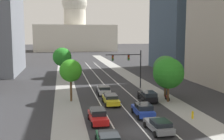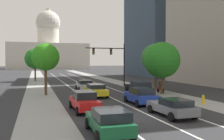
{
  "view_description": "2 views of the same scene",
  "coord_description": "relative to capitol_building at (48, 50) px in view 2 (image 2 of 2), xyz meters",
  "views": [
    {
      "loc": [
        -8.08,
        -26.7,
        9.87
      ],
      "look_at": [
        1.12,
        24.29,
        3.15
      ],
      "focal_mm": 45.09,
      "sensor_mm": 36.0,
      "label": 1
    },
    {
      "loc": [
        -8.08,
        -16.61,
        3.96
      ],
      "look_at": [
        2.79,
        18.48,
        2.77
      ],
      "focal_mm": 40.22,
      "sensor_mm": 36.0,
      "label": 2
    }
  ],
  "objects": [
    {
      "name": "street_tree_near_right",
      "position": [
        7.89,
        -124.23,
        -6.53
      ],
      "size": [
        3.96,
        3.96,
        6.48
      ],
      "color": "#51381E",
      "rests_on": "ground"
    },
    {
      "name": "lane_stripe_center",
      "position": [
        0.0,
        -113.88,
        -11.0
      ],
      "size": [
        0.16,
        90.0,
        0.01
      ],
      "primitive_type": "cube",
      "color": "white",
      "rests_on": "ground"
    },
    {
      "name": "capitol_building",
      "position": [
        0.0,
        0.0,
        0.0
      ],
      "size": [
        45.45,
        24.9,
        35.75
      ],
      "color": "beige",
      "rests_on": "ground"
    },
    {
      "name": "sidewalk_left",
      "position": [
        -7.48,
        -103.88,
        -11.01
      ],
      "size": [
        3.63,
        130.0,
        0.01
      ],
      "primitive_type": "cube",
      "color": "gray",
      "rests_on": "ground"
    },
    {
      "name": "lane_stripe_right",
      "position": [
        2.83,
        -113.88,
        -11.0
      ],
      "size": [
        0.16,
        90.0,
        0.01
      ],
      "primitive_type": "cube",
      "color": "white",
      "rests_on": "ground"
    },
    {
      "name": "street_tree_mid_left",
      "position": [
        -7.94,
        -101.27,
        -6.38
      ],
      "size": [
        4.21,
        4.21,
        6.75
      ],
      "color": "#51381E",
      "rests_on": "ground"
    },
    {
      "name": "traffic_signal_mast",
      "position": [
        4.01,
        -116.89,
        -6.25
      ],
      "size": [
        6.52,
        0.39,
        6.9
      ],
      "color": "black",
      "rests_on": "ground"
    },
    {
      "name": "street_tree_far_right",
      "position": [
        7.09,
        -127.52,
        -6.82
      ],
      "size": [
        4.48,
        4.48,
        6.44
      ],
      "color": "#51381E",
      "rests_on": "ground"
    },
    {
      "name": "office_tower_far_right",
      "position": [
        27.43,
        -92.81,
        5.59
      ],
      "size": [
        18.54,
        21.42,
        33.13
      ],
      "color": "#334251",
      "rests_on": "ground"
    },
    {
      "name": "car_red",
      "position": [
        -4.25,
        -135.52,
        -10.2
      ],
      "size": [
        2.02,
        4.57,
        1.59
      ],
      "rotation": [
        0.0,
        0.0,
        1.6
      ],
      "color": "red",
      "rests_on": "ground"
    },
    {
      "name": "car_silver",
      "position": [
        -1.42,
        -120.92,
        -10.24
      ],
      "size": [
        2.18,
        4.62,
        1.43
      ],
      "rotation": [
        0.0,
        0.0,
        1.53
      ],
      "color": "#B2B5BA",
      "rests_on": "ground"
    },
    {
      "name": "car_blue",
      "position": [
        1.42,
        -133.98,
        -10.19
      ],
      "size": [
        2.14,
        4.39,
        1.57
      ],
      "rotation": [
        0.0,
        0.0,
        1.56
      ],
      "color": "#1E389E",
      "rests_on": "ground"
    },
    {
      "name": "ground_plane",
      "position": [
        0.0,
        -98.88,
        -11.01
      ],
      "size": [
        400.0,
        400.0,
        0.0
      ],
      "primitive_type": "plane",
      "color": "#2B2B2D"
    },
    {
      "name": "car_green",
      "position": [
        -4.25,
        -142.58,
        -10.24
      ],
      "size": [
        2.12,
        4.22,
        1.45
      ],
      "rotation": [
        0.0,
        0.0,
        1.55
      ],
      "color": "#14512D",
      "rests_on": "ground"
    },
    {
      "name": "cyclist",
      "position": [
        7.25,
        -126.88,
        -10.16
      ],
      "size": [
        0.37,
        1.7,
        1.72
      ],
      "rotation": [
        0.0,
        0.0,
        1.62
      ],
      "color": "black",
      "rests_on": "ground"
    },
    {
      "name": "car_yellow",
      "position": [
        -1.42,
        -127.66,
        -10.25
      ],
      "size": [
        2.09,
        4.77,
        1.42
      ],
      "rotation": [
        0.0,
        0.0,
        1.56
      ],
      "color": "yellow",
      "rests_on": "ground"
    },
    {
      "name": "car_black",
      "position": [
        4.24,
        -126.82,
        -10.19
      ],
      "size": [
        2.2,
        4.75,
        1.56
      ],
      "rotation": [
        0.0,
        0.0,
        1.54
      ],
      "color": "black",
      "rests_on": "ground"
    },
    {
      "name": "fire_hydrant",
      "position": [
        6.84,
        -135.91,
        -10.55
      ],
      "size": [
        0.26,
        0.35,
        0.91
      ],
      "color": "yellow",
      "rests_on": "ground"
    },
    {
      "name": "street_tree_near_left",
      "position": [
        -6.82,
        -124.77,
        -6.49
      ],
      "size": [
        3.27,
        3.27,
        6.19
      ],
      "color": "#51381E",
      "rests_on": "ground"
    },
    {
      "name": "sidewalk_right",
      "position": [
        7.48,
        -103.88,
        -11.01
      ],
      "size": [
        3.63,
        130.0,
        0.01
      ],
      "primitive_type": "cube",
      "color": "gray",
      "rests_on": "ground"
    },
    {
      "name": "lane_stripe_left",
      "position": [
        -2.83,
        -113.88,
        -11.0
      ],
      "size": [
        0.16,
        90.0,
        0.01
      ],
      "primitive_type": "cube",
      "color": "white",
      "rests_on": "ground"
    },
    {
      "name": "car_gray",
      "position": [
        1.42,
        -139.55,
        -10.3
      ],
      "size": [
        2.15,
        4.37,
        1.34
      ],
      "rotation": [
        0.0,
        0.0,
        1.61
      ],
      "color": "slate",
      "rests_on": "ground"
    }
  ]
}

